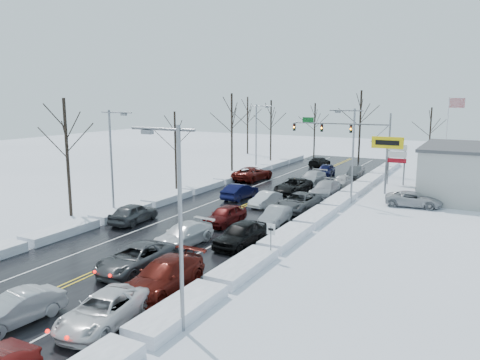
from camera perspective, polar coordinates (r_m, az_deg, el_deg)
The scene contains 44 objects.
ground at distance 40.23m, azimuth -2.23°, elevation -4.40°, with size 160.00×160.00×0.00m, color white.
road_surface at distance 41.91m, azimuth -0.85°, elevation -3.79°, with size 14.00×84.00×0.01m, color black.
snow_bank_left at distance 45.97m, azimuth -9.18°, elevation -2.67°, with size 1.83×72.00×0.64m, color white.
snow_bank_right at distance 38.94m, azimuth 9.03°, elevation -5.02°, with size 1.83×72.00×0.64m, color white.
traffic_signal_mast at distance 63.86m, azimuth 13.31°, elevation 5.75°, with size 13.28×0.39×8.00m.
tires_plus_sign at distance 50.70m, azimuth 17.52°, elevation 3.91°, with size 3.20×0.34×6.00m.
used_vehicles_sign at distance 56.77m, azimuth 18.56°, elevation 2.77°, with size 2.20×0.22×4.65m.
speed_limit_sign at distance 29.31m, azimuth 3.79°, elevation -6.70°, with size 0.55×0.09×2.35m.
flagpole at distance 63.91m, azimuth 24.05°, elevation 5.55°, with size 1.87×1.20×10.00m.
streetlight_se at distance 19.89m, azimuth -7.78°, elevation -3.96°, with size 3.20×0.25×9.00m.
streetlight_ne at distance 45.32m, azimuth 13.38°, elevation 3.81°, with size 3.20×0.25×9.00m.
streetlight_sw at distance 41.00m, azimuth -15.24°, elevation 3.08°, with size 3.20×0.25×9.00m.
streetlight_nw at distance 64.21m, azimuth 2.14°, elevation 5.89°, with size 3.20×0.25×9.00m.
tree_left_b at distance 41.74m, azimuth -20.46°, elevation 5.23°, with size 4.00×4.00×10.00m.
tree_left_c at distance 51.55m, azimuth -7.92°, elevation 5.44°, with size 3.40×3.40×8.50m.
tree_left_d at distance 63.65m, azimuth -1.01°, elevation 7.68°, with size 4.20×4.20×10.50m.
tree_left_e at distance 74.23m, azimuth 3.80°, elevation 7.49°, with size 3.80×3.80×9.50m.
tree_far_a at distance 82.74m, azimuth 0.93°, elevation 8.03°, with size 4.00×4.00×10.00m.
tree_far_b at distance 78.99m, azimuth 9.11°, elevation 7.29°, with size 3.60×3.60×9.00m.
tree_far_c at distance 74.76m, azimuth 14.49°, elevation 8.01°, with size 4.40×4.40×11.00m.
tree_far_d at distance 74.62m, azimuth 22.22°, elevation 6.23°, with size 3.40×3.40×8.50m.
queued_car_1 at distance 24.26m, azimuth -25.48°, elevation -15.57°, with size 1.52×4.35×1.43m, color #A7A9AF.
queued_car_2 at distance 28.76m, azimuth -12.51°, elevation -10.70°, with size 2.53×5.48×1.52m, color #3F4245.
queued_car_3 at distance 32.81m, azimuth -6.89°, elevation -7.88°, with size 2.08×5.11×1.48m, color white.
queued_car_4 at distance 37.58m, azimuth -1.83°, elevation -5.46°, with size 1.82×4.53×1.54m, color #440909.
queued_car_5 at distance 43.76m, azimuth 3.12°, elevation -3.21°, with size 1.40×4.02×1.33m, color silver.
queued_car_6 at distance 49.73m, azimuth 6.49°, elevation -1.62°, with size 2.64×5.72×1.59m, color black.
queued_car_7 at distance 55.25m, azimuth 8.77°, elevation -0.49°, with size 2.11×5.19×1.51m, color #ACB0B5.
queued_car_8 at distance 60.80m, azimuth 10.38°, elevation 0.44°, with size 1.88×4.66×1.59m, color black.
queued_car_10 at distance 22.84m, azimuth -16.28°, elevation -16.60°, with size 2.33×5.06×1.41m, color silver.
queued_car_11 at distance 25.83m, azimuth -9.16°, elevation -13.06°, with size 2.28×5.60×1.63m, color #4A0F09.
queued_car_12 at distance 32.43m, azimuth 0.08°, elevation -8.02°, with size 1.99×4.94×1.68m, color black.
queued_car_13 at distance 37.96m, azimuth 4.36°, elevation -5.32°, with size 1.46×4.17×1.38m, color #96999D.
queued_car_14 at distance 42.38m, azimuth 7.18°, elevation -3.72°, with size 2.62×5.68×1.58m, color #46484B.
queued_car_15 at distance 48.77m, azimuth 10.36°, elevation -1.96°, with size 2.21×5.43×1.57m, color #9A9CA2.
queued_car_16 at distance 54.16m, azimuth 12.29°, elevation -0.82°, with size 1.61×4.01×1.37m, color #BDBDBF.
queued_car_17 at distance 61.20m, azimuth 13.91°, elevation 0.37°, with size 1.45×4.16×1.37m, color #3B3E40.
oncoming_car_0 at distance 46.73m, azimuth -0.02°, elevation -2.33°, with size 1.64×4.70×1.55m, color black.
oncoming_car_1 at distance 57.09m, azimuth 1.58°, elevation -0.03°, with size 2.79×6.05×1.68m, color #4F0E0A.
oncoming_car_2 at distance 69.26m, azimuth 9.65°, elevation 1.65°, with size 1.94×4.78×1.39m, color black.
oncoming_car_3 at distance 39.10m, azimuth -12.80°, elevation -5.09°, with size 1.93×4.79×1.63m, color #3E4043.
parked_car_0 at distance 46.45m, azimuth 20.35°, elevation -3.05°, with size 2.32×5.04×1.40m, color #A6A8AF.
parked_car_1 at distance 51.39m, azimuth 24.29°, elevation -2.09°, with size 2.24×5.52×1.60m, color #AEB0B6.
parked_car_2 at distance 57.96m, azimuth 23.13°, elevation -0.70°, with size 1.97×4.88×1.66m, color black.
Camera 1 is at (19.64, -33.61, 10.15)m, focal length 35.00 mm.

